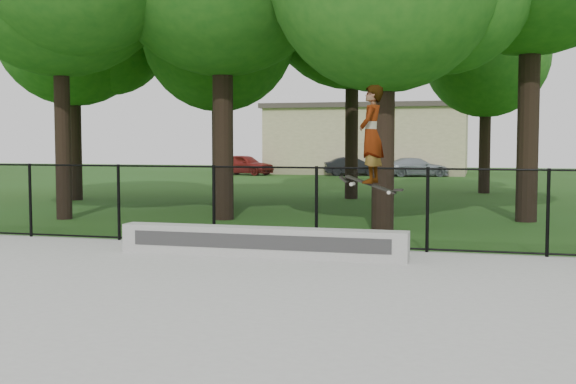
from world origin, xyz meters
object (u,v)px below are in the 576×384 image
car_c (416,167)px  car_b (353,166)px  car_a (244,165)px  grind_ledge (261,242)px  skater_airborne (371,137)px

car_c → car_b: bearing=69.9°
car_a → car_c: bearing=-70.8°
grind_ledge → skater_airborne: (1.89, -0.15, 1.78)m
car_a → car_b: 6.49m
car_c → grind_ledge: bearing=160.4°
car_a → car_b: car_a is taller
grind_ledge → skater_airborne: bearing=-4.4°
car_a → car_c: 10.15m
car_c → skater_airborne: skater_airborne is taller
skater_airborne → car_b: bearing=100.5°
grind_ledge → car_b: (-3.67, 29.94, 0.24)m
car_a → skater_airborne: size_ratio=2.03×
car_b → car_c: size_ratio=0.88×
car_c → skater_airborne: size_ratio=1.91×
grind_ledge → car_b: 30.17m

